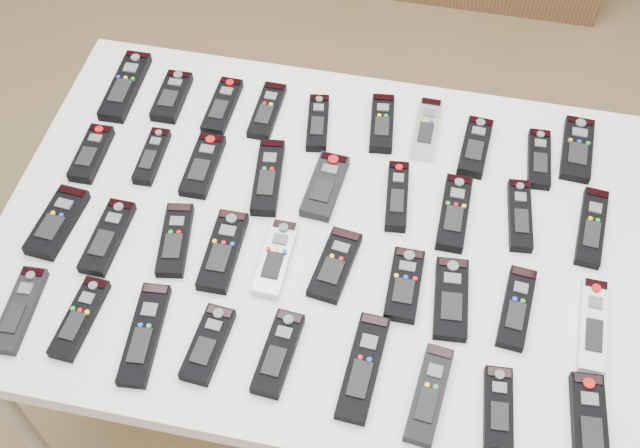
% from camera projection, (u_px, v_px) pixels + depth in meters
% --- Properties ---
extents(ground, '(4.00, 4.00, 0.00)m').
position_uv_depth(ground, '(356.00, 361.00, 2.25)').
color(ground, olive).
rests_on(ground, ground).
extents(table, '(1.25, 0.88, 0.78)m').
position_uv_depth(table, '(320.00, 247.00, 1.61)').
color(table, white).
rests_on(table, ground).
extents(remote_0, '(0.06, 0.20, 0.02)m').
position_uv_depth(remote_0, '(125.00, 86.00, 1.78)').
color(remote_0, black).
rests_on(remote_0, table).
extents(remote_1, '(0.06, 0.14, 0.02)m').
position_uv_depth(remote_1, '(172.00, 97.00, 1.76)').
color(remote_1, black).
rests_on(remote_1, table).
extents(remote_2, '(0.05, 0.16, 0.02)m').
position_uv_depth(remote_2, '(222.00, 106.00, 1.74)').
color(remote_2, black).
rests_on(remote_2, table).
extents(remote_3, '(0.05, 0.16, 0.02)m').
position_uv_depth(remote_3, '(267.00, 111.00, 1.74)').
color(remote_3, black).
rests_on(remote_3, table).
extents(remote_4, '(0.07, 0.15, 0.02)m').
position_uv_depth(remote_4, '(318.00, 123.00, 1.71)').
color(remote_4, black).
rests_on(remote_4, table).
extents(remote_5, '(0.07, 0.16, 0.02)m').
position_uv_depth(remote_5, '(382.00, 123.00, 1.71)').
color(remote_5, black).
rests_on(remote_5, table).
extents(remote_6, '(0.05, 0.16, 0.02)m').
position_uv_depth(remote_6, '(426.00, 129.00, 1.70)').
color(remote_6, '#B7B7BC').
rests_on(remote_6, table).
extents(remote_7, '(0.06, 0.16, 0.02)m').
position_uv_depth(remote_7, '(475.00, 147.00, 1.67)').
color(remote_7, black).
rests_on(remote_7, table).
extents(remote_8, '(0.05, 0.15, 0.02)m').
position_uv_depth(remote_8, '(539.00, 159.00, 1.65)').
color(remote_8, black).
rests_on(remote_8, table).
extents(remote_9, '(0.07, 0.17, 0.02)m').
position_uv_depth(remote_9, '(577.00, 149.00, 1.67)').
color(remote_9, black).
rests_on(remote_9, table).
extents(remote_10, '(0.05, 0.15, 0.02)m').
position_uv_depth(remote_10, '(91.00, 154.00, 1.66)').
color(remote_10, black).
rests_on(remote_10, table).
extents(remote_11, '(0.04, 0.14, 0.02)m').
position_uv_depth(remote_11, '(152.00, 156.00, 1.66)').
color(remote_11, black).
rests_on(remote_11, table).
extents(remote_12, '(0.06, 0.16, 0.02)m').
position_uv_depth(remote_12, '(203.00, 165.00, 1.64)').
color(remote_12, black).
rests_on(remote_12, table).
extents(remote_13, '(0.07, 0.19, 0.02)m').
position_uv_depth(remote_13, '(268.00, 177.00, 1.62)').
color(remote_13, black).
rests_on(remote_13, table).
extents(remote_14, '(0.07, 0.16, 0.02)m').
position_uv_depth(remote_14, '(325.00, 186.00, 1.61)').
color(remote_14, black).
rests_on(remote_14, table).
extents(remote_15, '(0.06, 0.17, 0.02)m').
position_uv_depth(remote_15, '(397.00, 196.00, 1.59)').
color(remote_15, black).
rests_on(remote_15, table).
extents(remote_16, '(0.06, 0.18, 0.02)m').
position_uv_depth(remote_16, '(454.00, 213.00, 1.57)').
color(remote_16, black).
rests_on(remote_16, table).
extents(remote_17, '(0.06, 0.17, 0.02)m').
position_uv_depth(remote_17, '(520.00, 215.00, 1.57)').
color(remote_17, black).
rests_on(remote_17, table).
extents(remote_18, '(0.06, 0.19, 0.02)m').
position_uv_depth(remote_18, '(592.00, 227.00, 1.55)').
color(remote_18, black).
rests_on(remote_18, table).
extents(remote_19, '(0.07, 0.17, 0.02)m').
position_uv_depth(remote_19, '(57.00, 222.00, 1.56)').
color(remote_19, black).
rests_on(remote_19, table).
extents(remote_20, '(0.06, 0.17, 0.02)m').
position_uv_depth(remote_20, '(108.00, 237.00, 1.54)').
color(remote_20, black).
rests_on(remote_20, table).
extents(remote_21, '(0.08, 0.17, 0.02)m').
position_uv_depth(remote_21, '(175.00, 240.00, 1.53)').
color(remote_21, black).
rests_on(remote_21, table).
extents(remote_22, '(0.06, 0.18, 0.02)m').
position_uv_depth(remote_22, '(223.00, 251.00, 1.52)').
color(remote_22, black).
rests_on(remote_22, table).
extents(remote_23, '(0.05, 0.17, 0.02)m').
position_uv_depth(remote_23, '(276.00, 258.00, 1.51)').
color(remote_23, '#B7B7BC').
rests_on(remote_23, table).
extents(remote_24, '(0.08, 0.16, 0.02)m').
position_uv_depth(remote_24, '(335.00, 265.00, 1.50)').
color(remote_24, black).
rests_on(remote_24, table).
extents(remote_25, '(0.06, 0.15, 0.02)m').
position_uv_depth(remote_25, '(404.00, 285.00, 1.47)').
color(remote_25, black).
rests_on(remote_25, table).
extents(remote_26, '(0.07, 0.17, 0.02)m').
position_uv_depth(remote_26, '(451.00, 299.00, 1.46)').
color(remote_26, black).
rests_on(remote_26, table).
extents(remote_27, '(0.06, 0.17, 0.02)m').
position_uv_depth(remote_27, '(517.00, 308.00, 1.44)').
color(remote_27, black).
rests_on(remote_27, table).
extents(remote_28, '(0.05, 0.19, 0.02)m').
position_uv_depth(remote_28, '(593.00, 325.00, 1.42)').
color(remote_28, silver).
rests_on(remote_28, table).
extents(remote_29, '(0.06, 0.18, 0.02)m').
position_uv_depth(remote_29, '(20.00, 310.00, 1.44)').
color(remote_29, black).
rests_on(remote_29, table).
extents(remote_30, '(0.06, 0.17, 0.02)m').
position_uv_depth(remote_30, '(80.00, 318.00, 1.43)').
color(remote_30, black).
rests_on(remote_30, table).
extents(remote_31, '(0.07, 0.20, 0.02)m').
position_uv_depth(remote_31, '(145.00, 334.00, 1.41)').
color(remote_31, black).
rests_on(remote_31, table).
extents(remote_32, '(0.06, 0.15, 0.02)m').
position_uv_depth(remote_32, '(208.00, 344.00, 1.40)').
color(remote_32, black).
rests_on(remote_32, table).
extents(remote_33, '(0.06, 0.16, 0.02)m').
position_uv_depth(remote_33, '(278.00, 353.00, 1.39)').
color(remote_33, black).
rests_on(remote_33, table).
extents(remote_34, '(0.06, 0.20, 0.02)m').
position_uv_depth(remote_34, '(363.00, 367.00, 1.37)').
color(remote_34, black).
rests_on(remote_34, table).
extents(remote_35, '(0.07, 0.18, 0.02)m').
position_uv_depth(remote_35, '(429.00, 394.00, 1.34)').
color(remote_35, black).
rests_on(remote_35, table).
extents(remote_36, '(0.06, 0.15, 0.02)m').
position_uv_depth(remote_36, '(498.00, 408.00, 1.33)').
color(remote_36, black).
rests_on(remote_36, table).
extents(remote_37, '(0.07, 0.18, 0.02)m').
position_uv_depth(remote_37, '(589.00, 423.00, 1.31)').
color(remote_37, black).
rests_on(remote_37, table).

